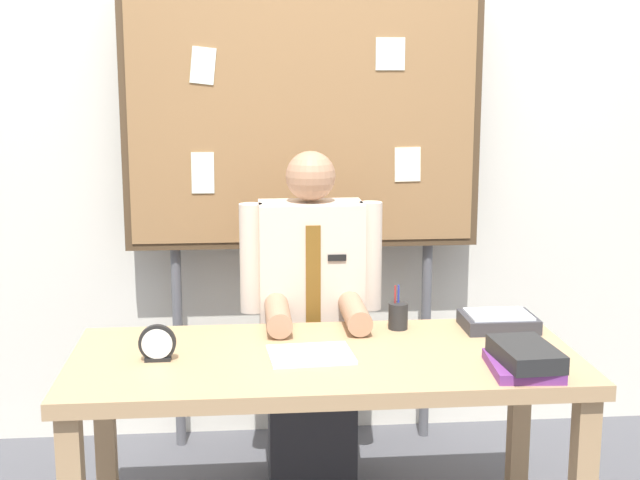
# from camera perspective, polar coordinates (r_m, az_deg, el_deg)

# --- Properties ---
(back_wall) EXTENTS (6.40, 0.08, 2.70)m
(back_wall) POSITION_cam_1_polar(r_m,az_deg,el_deg) (3.91, -1.31, 6.62)
(back_wall) COLOR silver
(back_wall) RESTS_ON ground_plane
(desk) EXTENTS (1.67, 0.75, 0.73)m
(desk) POSITION_cam_1_polar(r_m,az_deg,el_deg) (2.93, 0.31, -9.11)
(desk) COLOR tan
(desk) RESTS_ON ground_plane
(person) EXTENTS (0.55, 0.56, 1.35)m
(person) POSITION_cam_1_polar(r_m,az_deg,el_deg) (3.46, -0.58, -6.22)
(person) COLOR #2D2D33
(person) RESTS_ON ground_plane
(bulletin_board) EXTENTS (1.51, 0.09, 2.03)m
(bulletin_board) POSITION_cam_1_polar(r_m,az_deg,el_deg) (3.70, -1.10, 7.77)
(bulletin_board) COLOR #4C3823
(bulletin_board) RESTS_ON ground_plane
(book_stack) EXTENTS (0.22, 0.29, 0.09)m
(book_stack) POSITION_cam_1_polar(r_m,az_deg,el_deg) (2.80, 13.19, -7.56)
(book_stack) COLOR #72337F
(book_stack) RESTS_ON desk
(open_notebook) EXTENTS (0.29, 0.24, 0.01)m
(open_notebook) POSITION_cam_1_polar(r_m,az_deg,el_deg) (2.87, -0.62, -7.49)
(open_notebook) COLOR silver
(open_notebook) RESTS_ON desk
(desk_clock) EXTENTS (0.12, 0.04, 0.12)m
(desk_clock) POSITION_cam_1_polar(r_m,az_deg,el_deg) (2.86, -10.56, -6.72)
(desk_clock) COLOR black
(desk_clock) RESTS_ON desk
(pen_holder) EXTENTS (0.07, 0.07, 0.16)m
(pen_holder) POSITION_cam_1_polar(r_m,az_deg,el_deg) (3.17, 5.12, -4.94)
(pen_holder) COLOR #262626
(pen_holder) RESTS_ON desk
(paper_tray) EXTENTS (0.26, 0.20, 0.06)m
(paper_tray) POSITION_cam_1_polar(r_m,az_deg,el_deg) (3.23, 11.55, -5.20)
(paper_tray) COLOR #333338
(paper_tray) RESTS_ON desk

